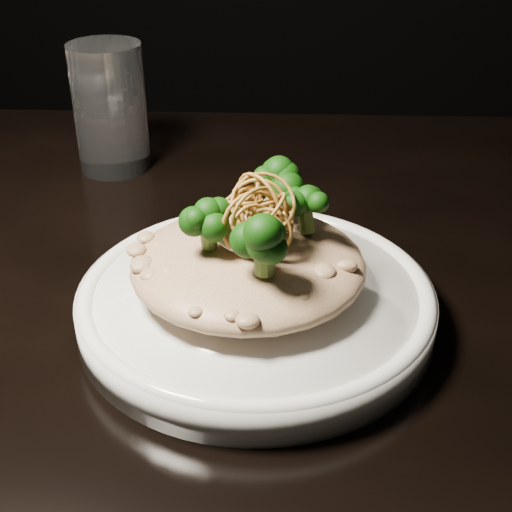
{
  "coord_description": "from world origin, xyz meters",
  "views": [
    {
      "loc": [
        0.1,
        -0.48,
        1.06
      ],
      "look_at": [
        0.08,
        -0.05,
        0.81
      ],
      "focal_mm": 50.0,
      "sensor_mm": 36.0,
      "label": 1
    }
  ],
  "objects": [
    {
      "name": "drinking_glass",
      "position": [
        -0.08,
        0.22,
        0.82
      ],
      "size": [
        0.09,
        0.09,
        0.13
      ],
      "primitive_type": "cylinder",
      "rotation": [
        0.0,
        0.0,
        0.23
      ],
      "color": "white",
      "rests_on": "table"
    },
    {
      "name": "risotto",
      "position": [
        0.08,
        -0.05,
        0.8
      ],
      "size": [
        0.17,
        0.17,
        0.04
      ],
      "primitive_type": "ellipsoid",
      "color": "brown",
      "rests_on": "plate"
    },
    {
      "name": "table",
      "position": [
        0.0,
        0.0,
        0.67
      ],
      "size": [
        1.1,
        0.8,
        0.75
      ],
      "color": "black",
      "rests_on": "ground"
    },
    {
      "name": "cheese",
      "position": [
        0.08,
        -0.05,
        0.82
      ],
      "size": [
        0.05,
        0.05,
        0.01
      ],
      "primitive_type": "ellipsoid",
      "color": "white",
      "rests_on": "risotto"
    },
    {
      "name": "broccoli",
      "position": [
        0.08,
        -0.05,
        0.83
      ],
      "size": [
        0.11,
        0.11,
        0.04
      ],
      "primitive_type": null,
      "color": "black",
      "rests_on": "risotto"
    },
    {
      "name": "plate",
      "position": [
        0.08,
        -0.05,
        0.76
      ],
      "size": [
        0.26,
        0.26,
        0.03
      ],
      "primitive_type": "cylinder",
      "color": "white",
      "rests_on": "table"
    },
    {
      "name": "shallots",
      "position": [
        0.08,
        -0.06,
        0.84
      ],
      "size": [
        0.05,
        0.05,
        0.03
      ],
      "primitive_type": null,
      "color": "brown",
      "rests_on": "cheese"
    }
  ]
}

